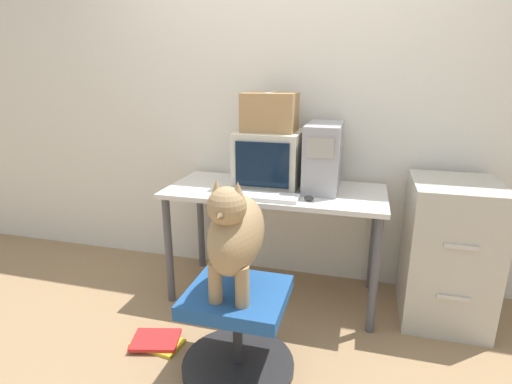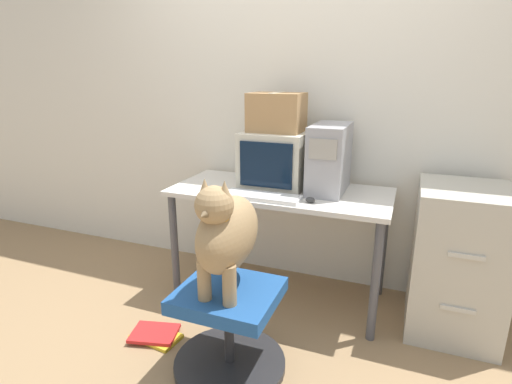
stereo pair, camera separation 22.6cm
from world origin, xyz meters
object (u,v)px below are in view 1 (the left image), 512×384
object	(u,v)px
keyboard	(260,196)
filing_cabinet	(448,252)
office_chair	(238,330)
dog	(236,233)
cardboard_box	(270,112)
crt_monitor	(269,159)
pc_tower	(323,157)
book_stack_floor	(157,341)

from	to	relation	value
keyboard	filing_cabinet	xyz separation A→B (m)	(1.12, 0.24, -0.34)
office_chair	dog	distance (m)	0.53
filing_cabinet	keyboard	bearing A→B (deg)	-167.68
dog	cardboard_box	bearing A→B (deg)	93.08
crt_monitor	filing_cabinet	size ratio (longest dim) A/B	0.47
cardboard_box	pc_tower	bearing A→B (deg)	-0.35
office_chair	filing_cabinet	xyz separation A→B (m)	(1.09, 0.80, 0.21)
crt_monitor	dog	distance (m)	0.89
keyboard	filing_cabinet	bearing A→B (deg)	12.32
office_chair	cardboard_box	xyz separation A→B (m)	(-0.05, 0.86, 1.01)
pc_tower	office_chair	world-z (taller)	pc_tower
keyboard	cardboard_box	bearing A→B (deg)	93.02
dog	filing_cabinet	distance (m)	1.40
dog	crt_monitor	bearing A→B (deg)	93.10
pc_tower	crt_monitor	bearing A→B (deg)	-179.71
cardboard_box	keyboard	bearing A→B (deg)	-86.98
keyboard	cardboard_box	size ratio (longest dim) A/B	1.39
pc_tower	keyboard	size ratio (longest dim) A/B	0.92
book_stack_floor	dog	bearing A→B (deg)	-7.20
crt_monitor	keyboard	distance (m)	0.35
crt_monitor	keyboard	world-z (taller)	crt_monitor
keyboard	filing_cabinet	distance (m)	1.20
crt_monitor	book_stack_floor	distance (m)	1.31
filing_cabinet	cardboard_box	size ratio (longest dim) A/B	2.62
pc_tower	dog	size ratio (longest dim) A/B	0.73
keyboard	office_chair	bearing A→B (deg)	-86.84
pc_tower	keyboard	world-z (taller)	pc_tower
crt_monitor	cardboard_box	world-z (taller)	cardboard_box
office_chair	dog	size ratio (longest dim) A/B	0.99
cardboard_box	book_stack_floor	xyz separation A→B (m)	(-0.46, -0.81, -1.22)
dog	cardboard_box	xyz separation A→B (m)	(-0.05, 0.87, 0.48)
office_chair	dog	xyz separation A→B (m)	(0.00, -0.01, 0.53)
dog	cardboard_box	world-z (taller)	cardboard_box
office_chair	crt_monitor	bearing A→B (deg)	93.12
filing_cabinet	cardboard_box	distance (m)	1.39
pc_tower	dog	bearing A→B (deg)	-109.33
filing_cabinet	cardboard_box	bearing A→B (deg)	176.84
crt_monitor	book_stack_floor	bearing A→B (deg)	-119.75
crt_monitor	office_chair	world-z (taller)	crt_monitor
book_stack_floor	office_chair	bearing A→B (deg)	-6.34
crt_monitor	filing_cabinet	bearing A→B (deg)	-2.96
pc_tower	office_chair	size ratio (longest dim) A/B	0.73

